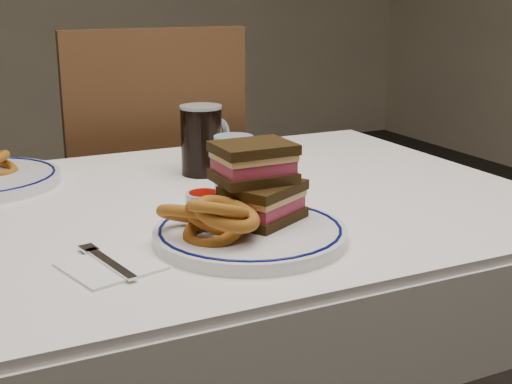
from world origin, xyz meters
name	(u,v)px	position (x,y,z in m)	size (l,w,h in m)	color
dining_table	(183,260)	(0.00, 0.00, 0.64)	(1.27, 0.87, 0.75)	white
chair_far	(148,196)	(0.16, 0.72, 0.55)	(0.48, 0.48, 1.01)	#412C15
main_plate	(250,233)	(0.03, -0.22, 0.76)	(0.29, 0.29, 0.02)	silver
reuben_sandwich	(258,182)	(0.06, -0.19, 0.83)	(0.14, 0.13, 0.12)	black
onion_rings_main	(212,218)	(-0.04, -0.23, 0.80)	(0.14, 0.15, 0.09)	brown
ketchup_ramekin	(204,201)	(-0.01, -0.12, 0.79)	(0.06, 0.06, 0.03)	silver
beer_mug	(202,139)	(0.11, 0.18, 0.82)	(0.12, 0.08, 0.14)	black
water_glass	(234,167)	(0.10, 0.00, 0.81)	(0.07, 0.07, 0.11)	#8EA2B8
napkin_fork	(110,265)	(-0.19, -0.23, 0.75)	(0.14, 0.16, 0.01)	white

